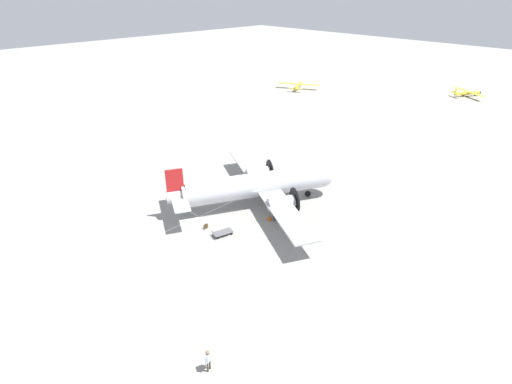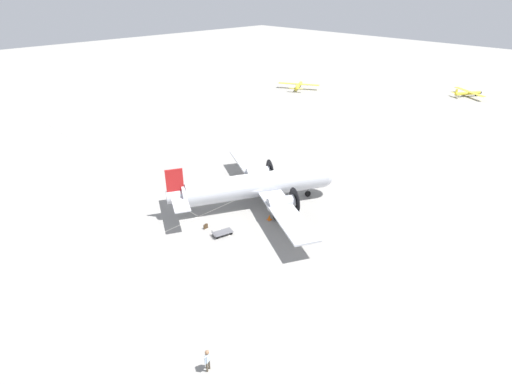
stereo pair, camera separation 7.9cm
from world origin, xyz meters
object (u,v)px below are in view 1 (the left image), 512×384
at_px(light_aircraft_taxiing, 298,85).
at_px(crew_foreground, 208,358).
at_px(light_aircraft_distant, 468,93).
at_px(suitcase_near_door, 206,226).
at_px(baggage_cart, 223,233).
at_px(airliner_main, 259,185).
at_px(traffic_cone, 269,217).

bearing_deg(light_aircraft_taxiing, crew_foreground, -173.68).
distance_m(crew_foreground, light_aircraft_distant, 85.86).
relative_size(suitcase_near_door, baggage_cart, 0.25).
xyz_separation_m(suitcase_near_door, baggage_cart, (0.48, -2.10, 0.02)).
bearing_deg(suitcase_near_door, airliner_main, -1.42).
bearing_deg(traffic_cone, baggage_cart, 167.07).
height_order(crew_foreground, traffic_cone, crew_foreground).
height_order(suitcase_near_door, light_aircraft_distant, light_aircraft_distant).
bearing_deg(light_aircraft_taxiing, light_aircraft_distant, -84.92).
height_order(airliner_main, suitcase_near_door, airliner_main).
xyz_separation_m(suitcase_near_door, light_aircraft_distant, (74.18, 2.12, 0.52)).
bearing_deg(traffic_cone, light_aircraft_taxiing, 37.55).
bearing_deg(light_aircraft_taxiing, airliner_main, -173.94).
relative_size(crew_foreground, light_aircraft_taxiing, 0.20).
bearing_deg(baggage_cart, light_aircraft_taxiing, 48.43).
relative_size(airliner_main, suitcase_near_door, 40.36).
relative_size(light_aircraft_distant, traffic_cone, 13.24).
xyz_separation_m(crew_foreground, light_aircraft_distant, (84.42, 15.63, -0.31)).
height_order(crew_foreground, light_aircraft_distant, light_aircraft_distant).
distance_m(suitcase_near_door, traffic_cone, 6.78).
relative_size(baggage_cart, light_aircraft_taxiing, 0.24).
relative_size(baggage_cart, light_aircraft_distant, 0.27).
bearing_deg(baggage_cart, traffic_cone, 1.87).
bearing_deg(airliner_main, crew_foreground, -116.61).
distance_m(airliner_main, suitcase_near_door, 7.82).
bearing_deg(traffic_cone, light_aircraft_distant, 4.57).
relative_size(light_aircraft_taxiing, traffic_cone, 14.48).
height_order(crew_foreground, baggage_cart, crew_foreground).
bearing_deg(airliner_main, suitcase_near_door, -154.94).
bearing_deg(airliner_main, traffic_cone, -90.43).
xyz_separation_m(airliner_main, crew_foreground, (-17.74, -13.33, -1.38)).
bearing_deg(baggage_cart, airliner_main, 30.05).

